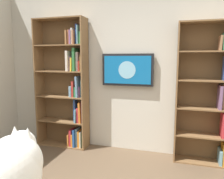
{
  "coord_description": "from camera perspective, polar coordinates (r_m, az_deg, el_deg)",
  "views": [
    {
      "loc": [
        -0.73,
        1.22,
        1.48
      ],
      "look_at": [
        -0.04,
        -1.07,
        1.15
      ],
      "focal_mm": 35.49,
      "sensor_mm": 36.0,
      "label": 1
    }
  ],
  "objects": [
    {
      "name": "cat",
      "position": [
        1.22,
        -25.98,
        -19.33
      ],
      "size": [
        0.33,
        0.59,
        0.4
      ],
      "color": "white",
      "rests_on": "desk"
    },
    {
      "name": "bookshelf_right",
      "position": [
        3.76,
        -11.24,
        1.06
      ],
      "size": [
        0.87,
        0.28,
        2.12
      ],
      "color": "brown",
      "rests_on": "ground"
    },
    {
      "name": "wall_back",
      "position": [
        3.53,
        4.93,
        5.81
      ],
      "size": [
        4.52,
        0.06,
        2.7
      ],
      "primitive_type": "cube",
      "color": "beige",
      "rests_on": "ground"
    },
    {
      "name": "bookshelf_left",
      "position": [
        3.36,
        25.71,
        -1.39
      ],
      "size": [
        0.88,
        0.28,
        1.98
      ],
      "color": "brown",
      "rests_on": "ground"
    },
    {
      "name": "wall_mounted_tv",
      "position": [
        3.46,
        4.01,
        5.07
      ],
      "size": [
        0.8,
        0.07,
        0.5
      ],
      "color": "black"
    }
  ]
}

